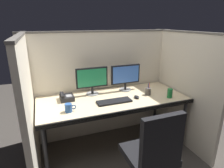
{
  "coord_description": "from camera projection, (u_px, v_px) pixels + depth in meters",
  "views": [
    {
      "loc": [
        -0.83,
        -1.83,
        1.69
      ],
      "look_at": [
        0.0,
        0.35,
        0.92
      ],
      "focal_mm": 30.46,
      "sensor_mm": 36.0,
      "label": 1
    }
  ],
  "objects": [
    {
      "name": "ground_plane",
      "position": [
        122.0,
        160.0,
        2.43
      ],
      "size": [
        8.0,
        8.0,
        0.0
      ],
      "primitive_type": "plane",
      "color": "#423D38"
    },
    {
      "name": "cubicle_partition_rear",
      "position": [
        103.0,
        85.0,
        2.85
      ],
      "size": [
        2.21,
        0.06,
        1.57
      ],
      "color": "beige",
      "rests_on": "ground"
    },
    {
      "name": "cubicle_partition_left",
      "position": [
        30.0,
        110.0,
        2.03
      ],
      "size": [
        0.06,
        1.41,
        1.57
      ],
      "color": "beige",
      "rests_on": "ground"
    },
    {
      "name": "cubicle_partition_right",
      "position": [
        181.0,
        88.0,
        2.7
      ],
      "size": [
        0.06,
        1.41,
        1.57
      ],
      "color": "beige",
      "rests_on": "ground"
    },
    {
      "name": "desk",
      "position": [
        114.0,
        102.0,
        2.47
      ],
      "size": [
        1.9,
        0.8,
        0.74
      ],
      "color": "beige",
      "rests_on": "ground"
    },
    {
      "name": "office_chair",
      "position": [
        151.0,
        166.0,
        1.82
      ],
      "size": [
        0.52,
        0.52,
        0.97
      ],
      "rotation": [
        0.0,
        0.0,
        0.05
      ],
      "color": "black",
      "rests_on": "ground"
    },
    {
      "name": "monitor_left",
      "position": [
        92.0,
        79.0,
        2.54
      ],
      "size": [
        0.43,
        0.17,
        0.37
      ],
      "color": "gray",
      "rests_on": "desk"
    },
    {
      "name": "monitor_right",
      "position": [
        125.0,
        76.0,
        2.69
      ],
      "size": [
        0.43,
        0.17,
        0.37
      ],
      "color": "gray",
      "rests_on": "desk"
    },
    {
      "name": "keyboard_main",
      "position": [
        114.0,
        101.0,
        2.34
      ],
      "size": [
        0.43,
        0.15,
        0.02
      ],
      "primitive_type": "cube",
      "color": "black",
      "rests_on": "desk"
    },
    {
      "name": "computer_mouse",
      "position": [
        137.0,
        97.0,
        2.46
      ],
      "size": [
        0.06,
        0.1,
        0.04
      ],
      "color": "black",
      "rests_on": "desk"
    },
    {
      "name": "desk_phone",
      "position": [
        66.0,
        97.0,
        2.41
      ],
      "size": [
        0.17,
        0.19,
        0.09
      ],
      "color": "black",
      "rests_on": "desk"
    },
    {
      "name": "soda_can",
      "position": [
        170.0,
        93.0,
        2.47
      ],
      "size": [
        0.07,
        0.07,
        0.12
      ],
      "primitive_type": "cylinder",
      "color": "#197233",
      "rests_on": "desk"
    },
    {
      "name": "pen_cup",
      "position": [
        148.0,
        91.0,
        2.57
      ],
      "size": [
        0.08,
        0.08,
        0.17
      ],
      "color": "#4C4742",
      "rests_on": "desk"
    },
    {
      "name": "coffee_mug",
      "position": [
        69.0,
        108.0,
        2.08
      ],
      "size": [
        0.13,
        0.08,
        0.09
      ],
      "color": "#264C8C",
      "rests_on": "desk"
    }
  ]
}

